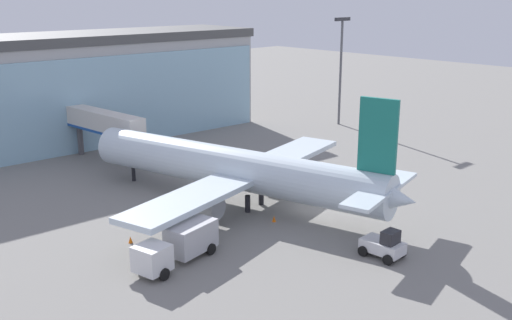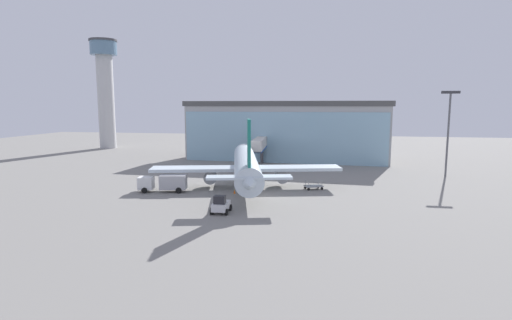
% 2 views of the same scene
% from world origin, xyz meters
% --- Properties ---
extents(ground, '(240.00, 240.00, 0.00)m').
position_xyz_m(ground, '(0.00, 0.00, 0.00)').
color(ground, gray).
extents(terminal_building, '(49.48, 15.86, 14.23)m').
position_xyz_m(terminal_building, '(-0.01, 39.93, 7.12)').
color(terminal_building, '#A9A9A9').
rests_on(terminal_building, ground).
extents(jet_bridge, '(3.15, 13.86, 6.12)m').
position_xyz_m(jet_bridge, '(-4.59, 28.00, 4.74)').
color(jet_bridge, beige).
rests_on(jet_bridge, ground).
extents(apron_light_mast, '(3.20, 0.40, 15.88)m').
position_xyz_m(apron_light_mast, '(31.89, 21.68, 9.62)').
color(apron_light_mast, '#59595E').
rests_on(apron_light_mast, ground).
extents(airplane, '(30.60, 35.06, 11.56)m').
position_xyz_m(airplane, '(-3.08, 6.14, 3.49)').
color(airplane, silver).
rests_on(airplane, ground).
extents(catering_truck, '(7.59, 3.62, 2.65)m').
position_xyz_m(catering_truck, '(-14.65, -0.20, 1.47)').
color(catering_truck, silver).
rests_on(catering_truck, ground).
extents(baggage_cart, '(3.21, 2.64, 1.50)m').
position_xyz_m(baggage_cart, '(7.98, 5.80, 0.50)').
color(baggage_cart, gray).
rests_on(baggage_cart, ground).
extents(pushback_tug, '(2.23, 3.25, 2.30)m').
position_xyz_m(pushback_tug, '(-2.87, -10.35, 0.97)').
color(pushback_tug, silver).
rests_on(pushback_tug, ground).
extents(safety_cone_nose, '(0.36, 0.36, 0.55)m').
position_xyz_m(safety_cone_nose, '(-3.72, 0.56, 0.28)').
color(safety_cone_nose, orange).
rests_on(safety_cone_nose, ground).
extents(safety_cone_wingtip, '(0.36, 0.36, 0.55)m').
position_xyz_m(safety_cone_wingtip, '(-15.39, 5.39, 0.28)').
color(safety_cone_wingtip, orange).
rests_on(safety_cone_wingtip, ground).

